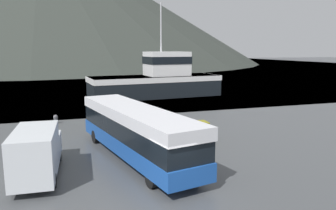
{
  "coord_description": "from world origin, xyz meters",
  "views": [
    {
      "loc": [
        -4.15,
        -12.71,
        6.5
      ],
      "look_at": [
        3.9,
        12.21,
        2.0
      ],
      "focal_mm": 35.0,
      "sensor_mm": 36.0,
      "label": 1
    }
  ],
  "objects_px": {
    "delivery_van": "(37,151)",
    "fishing_boat": "(158,80)",
    "tour_bus": "(135,130)",
    "storage_bin": "(199,131)"
  },
  "relations": [
    {
      "from": "tour_bus",
      "to": "delivery_van",
      "type": "distance_m",
      "value": 5.59
    },
    {
      "from": "tour_bus",
      "to": "storage_bin",
      "type": "bearing_deg",
      "value": 12.02
    },
    {
      "from": "fishing_boat",
      "to": "storage_bin",
      "type": "distance_m",
      "value": 22.83
    },
    {
      "from": "delivery_van",
      "to": "fishing_boat",
      "type": "relative_size",
      "value": 0.35
    },
    {
      "from": "fishing_boat",
      "to": "storage_bin",
      "type": "height_order",
      "value": "fishing_boat"
    },
    {
      "from": "delivery_van",
      "to": "storage_bin",
      "type": "xyz_separation_m",
      "value": [
        10.49,
        3.65,
        -0.65
      ]
    },
    {
      "from": "tour_bus",
      "to": "fishing_boat",
      "type": "relative_size",
      "value": 0.69
    },
    {
      "from": "tour_bus",
      "to": "delivery_van",
      "type": "relative_size",
      "value": 1.99
    },
    {
      "from": "tour_bus",
      "to": "delivery_van",
      "type": "xyz_separation_m",
      "value": [
        -5.4,
        -1.4,
        -0.37
      ]
    },
    {
      "from": "tour_bus",
      "to": "storage_bin",
      "type": "relative_size",
      "value": 9.08
    }
  ]
}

